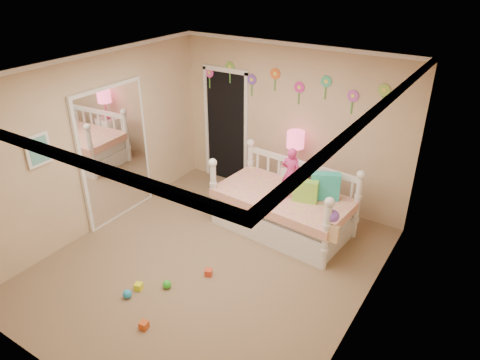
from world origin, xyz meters
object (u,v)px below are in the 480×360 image
Objects in this scene: nightstand at (293,186)px; child at (291,173)px; table_lamp at (295,144)px; daybed at (283,198)px.

child is at bearing -69.61° from nightstand.
table_lamp is (-0.32, 0.77, 0.11)m from child.
child reaches higher than nightstand.
daybed is at bearing -76.97° from nightstand.
child is at bearing -15.90° from daybed.
child reaches higher than table_lamp.
nightstand is at bearing 0.00° from table_lamp.
nightstand is at bearing 109.86° from daybed.
table_lamp is at bearing -74.70° from child.
daybed is 3.32× the size of table_lamp.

